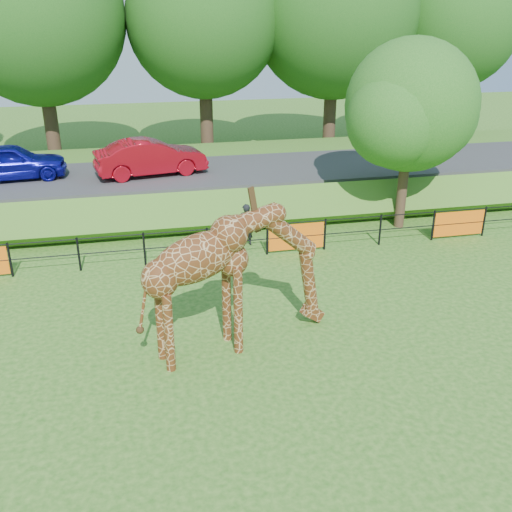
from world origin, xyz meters
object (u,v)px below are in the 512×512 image
(car_blue, at_px, (10,162))
(tree_east, at_px, (412,111))
(visitor, at_px, (246,225))
(car_red, at_px, (151,157))
(giraffe, at_px, (238,279))

(car_blue, bearing_deg, tree_east, -113.99)
(car_blue, xyz_separation_m, visitor, (8.24, -5.27, -1.38))
(car_red, bearing_deg, tree_east, -125.35)
(car_blue, distance_m, tree_east, 15.24)
(car_blue, bearing_deg, visitor, -128.70)
(car_blue, xyz_separation_m, car_red, (5.36, -0.49, 0.01))
(giraffe, height_order, tree_east, tree_east)
(car_blue, xyz_separation_m, tree_east, (14.36, -4.64, 2.16))
(giraffe, relative_size, tree_east, 0.71)
(car_blue, relative_size, tree_east, 0.61)
(car_blue, distance_m, visitor, 9.88)
(giraffe, height_order, car_red, giraffe)
(visitor, bearing_deg, tree_east, -173.02)
(giraffe, relative_size, car_blue, 1.16)
(giraffe, bearing_deg, car_red, 81.90)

